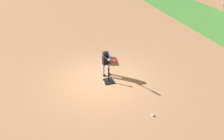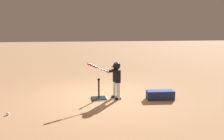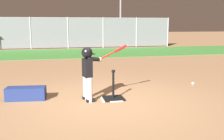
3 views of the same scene
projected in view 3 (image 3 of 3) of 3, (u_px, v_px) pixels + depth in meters
ground_plane at (107, 103)px, 5.51m from camera, size 90.00×90.00×0.00m
grass_outfield_strip at (72, 53)px, 14.85m from camera, size 56.00×4.93×0.02m
backstop_fence at (68, 32)px, 17.61m from camera, size 14.59×0.08×2.08m
home_plate at (112, 99)px, 5.77m from camera, size 0.48×0.48×0.02m
batting_tee at (113, 96)px, 5.76m from camera, size 0.45×0.40×0.66m
batter_child at (89, 67)px, 5.57m from camera, size 1.05×0.42×1.19m
baseball at (193, 83)px, 7.15m from camera, size 0.07×0.07×0.07m
bleachers_center at (77, 38)px, 19.38m from camera, size 4.14×3.00×1.26m
bleachers_right_center at (146, 39)px, 20.06m from camera, size 3.02×1.68×0.98m
equipment_bag at (26, 93)px, 5.72m from camera, size 0.87×0.42×0.28m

